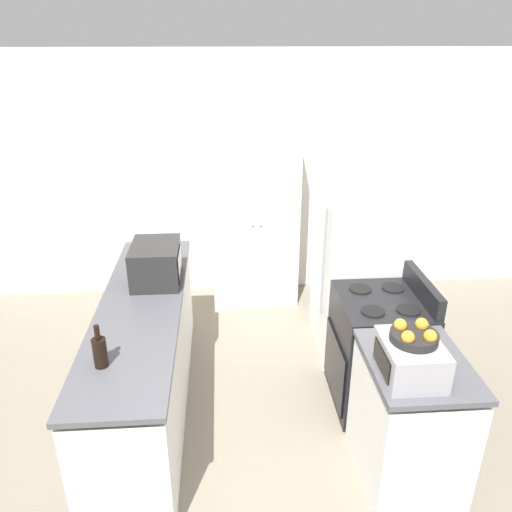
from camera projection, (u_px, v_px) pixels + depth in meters
The scene contains 10 objects.
wall_back at pixel (246, 178), 5.36m from camera, with size 7.00×0.06×2.60m.
counter_left at pixel (146, 358), 3.82m from camera, with size 0.60×2.41×0.92m.
counter_right at pixel (408, 423), 3.19m from camera, with size 0.60×0.77×0.92m.
pantry_cabinet at pixel (255, 216), 5.24m from camera, with size 0.90×0.51×1.92m.
stove at pixel (377, 351), 3.87m from camera, with size 0.66×0.71×1.08m.
refrigerator at pixel (361, 261), 4.41m from camera, with size 0.76×0.77×1.75m.
microwave at pixel (156, 263), 3.91m from camera, with size 0.37×0.48×0.31m.
wine_bottle at pixel (100, 351), 2.91m from camera, with size 0.08×0.08×0.28m.
toaster_oven at pixel (410, 359), 2.83m from camera, with size 0.33×0.40×0.22m.
fruit_bowl at pixel (414, 335), 2.79m from camera, with size 0.27×0.27×0.10m.
Camera 1 is at (-0.27, -1.91, 2.72)m, focal length 35.00 mm.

